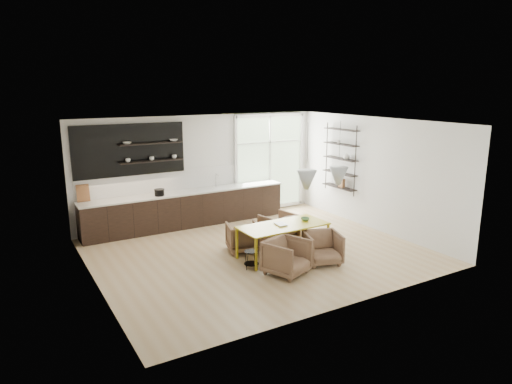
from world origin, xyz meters
name	(u,v)px	position (x,y,z in m)	size (l,w,h in m)	color
room	(255,178)	(0.58, 1.10, 1.46)	(7.02, 6.01, 2.91)	tan
kitchen_run	(184,204)	(-0.69, 2.69, 0.60)	(5.54, 0.69, 2.75)	black
right_shelving	(341,160)	(3.36, 1.17, 1.65)	(0.26, 1.22, 1.90)	black
dining_table	(283,227)	(0.35, -0.50, 0.67)	(1.97, 0.91, 0.71)	gold
armchair_back_left	(243,237)	(-0.24, 0.24, 0.32)	(0.69, 0.71, 0.65)	brown
armchair_back_right	(279,228)	(0.79, 0.33, 0.35)	(0.75, 0.77, 0.70)	brown
armchair_front_left	(287,257)	(-0.13, -1.35, 0.35)	(0.76, 0.78, 0.71)	brown
armchair_front_right	(323,248)	(0.85, -1.25, 0.33)	(0.71, 0.73, 0.67)	brown
wire_stool	(251,257)	(-0.60, -0.77, 0.25)	(0.30, 0.30, 0.38)	black
table_book	(276,225)	(0.20, -0.46, 0.73)	(0.22, 0.29, 0.03)	white
table_bowl	(305,219)	(0.97, -0.46, 0.74)	(0.19, 0.19, 0.06)	#578656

